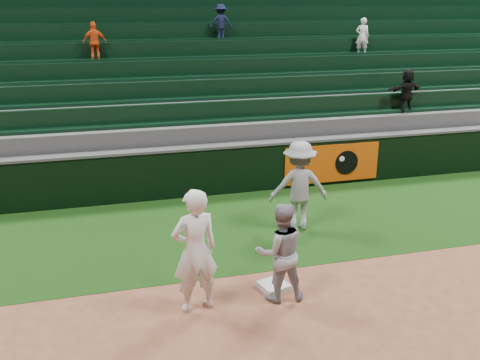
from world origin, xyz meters
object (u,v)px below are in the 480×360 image
object	(u,v)px
first_baseman	(195,251)
baserunner	(280,252)
base_coach	(299,186)
first_base	(274,286)

from	to	relation	value
first_baseman	baserunner	distance (m)	1.37
first_baseman	baserunner	bearing A→B (deg)	167.54
baserunner	base_coach	bearing A→B (deg)	-113.41
first_baseman	baserunner	xyz separation A→B (m)	(1.36, -0.04, -0.17)
baserunner	first_base	bearing A→B (deg)	-88.10
first_baseman	base_coach	world-z (taller)	first_baseman
first_base	baserunner	xyz separation A→B (m)	(-0.01, -0.31, 0.78)
first_base	baserunner	distance (m)	0.84
first_baseman	first_base	bearing A→B (deg)	-179.63
first_base	first_baseman	distance (m)	1.69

